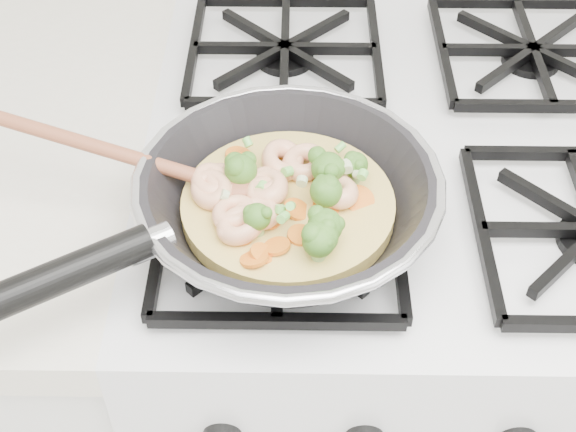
{
  "coord_description": "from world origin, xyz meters",
  "views": [
    {
      "loc": [
        -0.13,
        1.03,
        1.46
      ],
      "look_at": [
        -0.14,
        1.55,
        0.93
      ],
      "focal_mm": 49.31,
      "sensor_mm": 36.0,
      "label": 1
    }
  ],
  "objects": [
    {
      "name": "stove",
      "position": [
        0.0,
        1.7,
        0.46
      ],
      "size": [
        0.6,
        0.6,
        0.92
      ],
      "color": "white",
      "rests_on": "ground"
    },
    {
      "name": "skillet",
      "position": [
        -0.15,
        1.55,
        0.96
      ],
      "size": [
        0.48,
        0.33,
        0.1
      ],
      "rotation": [
        0.0,
        0.0,
        0.24
      ],
      "color": "black",
      "rests_on": "stove"
    }
  ]
}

